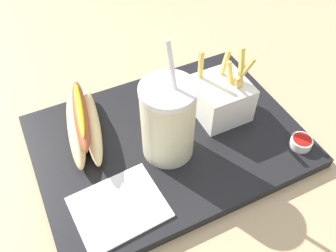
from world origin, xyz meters
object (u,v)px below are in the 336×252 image
fries_basket (221,98)px  napkin_stack (119,207)px  ketchup_cup_1 (190,85)px  soda_cup (168,121)px  ketchup_cup_2 (301,142)px  hot_dog_1 (83,123)px

fries_basket → napkin_stack: 0.27m
fries_basket → ketchup_cup_1: fries_basket is taller
soda_cup → napkin_stack: size_ratio=1.64×
fries_basket → napkin_stack: fries_basket is taller
ketchup_cup_1 → ketchup_cup_2: size_ratio=1.05×
ketchup_cup_1 → napkin_stack: ketchup_cup_1 is taller
fries_basket → napkin_stack: size_ratio=1.03×
soda_cup → ketchup_cup_1: 0.17m
soda_cup → fries_basket: size_ratio=1.59×
soda_cup → ketchup_cup_1: (0.11, 0.12, -0.06)m
soda_cup → ketchup_cup_1: size_ratio=5.57×
napkin_stack → hot_dog_1: bearing=90.2°
hot_dog_1 → ketchup_cup_1: 0.23m
napkin_stack → ketchup_cup_2: bearing=-4.2°
hot_dog_1 → ketchup_cup_1: hot_dog_1 is taller
ketchup_cup_2 → soda_cup: bearing=156.0°
hot_dog_1 → ketchup_cup_1: (0.23, 0.02, -0.02)m
ketchup_cup_2 → napkin_stack: size_ratio=0.28×
ketchup_cup_2 → napkin_stack: ketchup_cup_2 is taller
soda_cup → ketchup_cup_1: bearing=48.3°
ketchup_cup_2 → ketchup_cup_1: bearing=115.5°
fries_basket → hot_dog_1: fries_basket is taller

